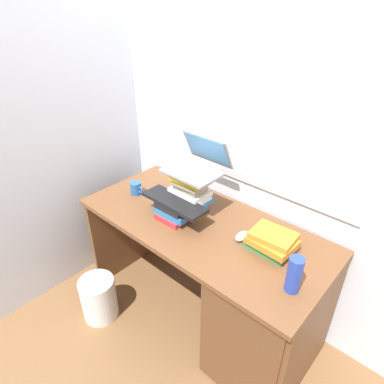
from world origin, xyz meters
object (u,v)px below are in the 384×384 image
Objects in this scene: book_stack_keyboard_riser at (175,210)px; mug at (136,188)px; laptop at (198,163)px; book_stack_side at (271,242)px; wastebasket at (99,298)px; desk at (250,302)px; water_bottle at (294,275)px; book_stack_tall at (190,193)px; computer_mouse at (242,236)px; keyboard at (175,202)px.

book_stack_keyboard_riser reaches higher than mug.
laptop reaches higher than mug.
book_stack_side reaches higher than wastebasket.
desk is at bearing -108.62° from book_stack_side.
desk is 0.86m from laptop.
mug is at bearing 176.33° from water_bottle.
book_stack_tall reaches higher than water_bottle.
book_stack_side is 0.77× the size of laptop.
laptop reaches higher than book_stack_keyboard_riser.
laptop reaches higher than computer_mouse.
mug is (-0.95, -0.01, 0.40)m from desk.
keyboard is at bearing 177.00° from water_bottle.
computer_mouse is at bearing 5.58° from mug.
book_stack_keyboard_riser is 1.21× the size of water_bottle.
book_stack_tall is 0.41m from computer_mouse.
book_stack_keyboard_riser is at bearing -100.26° from book_stack_tall.
book_stack_keyboard_riser is 0.43m from computer_mouse.
book_stack_side reaches higher than desk.
computer_mouse is at bearing 157.79° from water_bottle.
desk is 0.42m from book_stack_side.
book_stack_keyboard_riser is at bearing -97.40° from laptop.
book_stack_side is at bearing 12.46° from book_stack_keyboard_riser.
keyboard reaches higher than computer_mouse.
wastebasket is at bearing -122.10° from laptop.
desk is at bearing 4.09° from book_stack_keyboard_riser.
book_stack_side reaches higher than mug.
book_stack_side is 2.26× the size of mug.
book_stack_keyboard_riser is 0.07m from keyboard.
book_stack_side is 0.62m from laptop.
laptop reaches higher than book_stack_tall.
wastebasket is at bearing -162.45° from water_bottle.
book_stack_tall is at bearing -178.61° from book_stack_side.
keyboard is at bearing -166.60° from book_stack_side.
mug is at bearing 175.62° from keyboard.
laptop is at bearing 174.91° from book_stack_side.
computer_mouse reaches higher than wastebasket.
wastebasket is at bearing -83.76° from mug.
book_stack_side is at bearing 140.57° from water_bottle.
book_stack_keyboard_riser is (-0.55, -0.04, 0.41)m from desk.
book_stack_side reaches higher than computer_mouse.
book_stack_keyboard_riser is at bearing -175.91° from desk.
mug reaches higher than computer_mouse.
water_bottle is 1.40m from wastebasket.
laptop reaches higher than desk.
book_stack_side is at bearing 5.95° from mug.
desk is 4.73× the size of laptop.
keyboard is (-0.55, -0.05, 0.47)m from desk.
desk reaches higher than wastebasket.
laptop is (0.00, 0.06, 0.18)m from book_stack_tall.
mug is (-0.40, 0.04, -0.08)m from keyboard.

